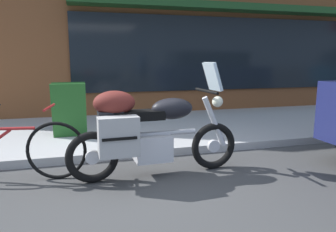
{
  "coord_description": "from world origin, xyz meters",
  "views": [
    {
      "loc": [
        -0.65,
        -3.26,
        1.42
      ],
      "look_at": [
        0.41,
        0.57,
        0.7
      ],
      "focal_mm": 33.77,
      "sensor_mm": 36.0,
      "label": 1
    }
  ],
  "objects": [
    {
      "name": "parked_bicycle",
      "position": [
        -1.47,
        0.64,
        0.38
      ],
      "size": [
        1.7,
        0.48,
        0.94
      ],
      "color": "black",
      "rests_on": "ground_plane"
    },
    {
      "name": "ground_plane",
      "position": [
        0.0,
        0.0,
        0.0
      ],
      "size": [
        80.0,
        80.0,
        0.0
      ],
      "primitive_type": "plane",
      "color": "#3C3C3C"
    },
    {
      "name": "touring_motorcycle",
      "position": [
        0.08,
        0.33,
        0.6
      ],
      "size": [
        2.15,
        0.73,
        1.38
      ],
      "color": "black",
      "rests_on": "ground_plane"
    },
    {
      "name": "sandwich_board_sign",
      "position": [
        -0.85,
        2.24,
        0.58
      ],
      "size": [
        0.55,
        0.41,
        0.91
      ],
      "color": "#1E511E",
      "rests_on": "sidewalk_curb"
    }
  ]
}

